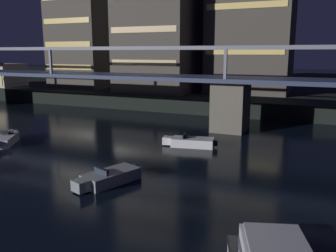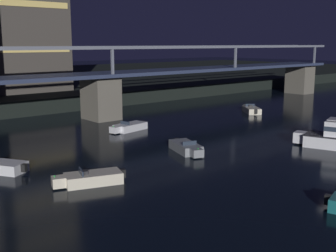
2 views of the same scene
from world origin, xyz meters
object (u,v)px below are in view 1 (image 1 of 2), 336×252
tower_west_low (88,33)px  speedboat_far_left (109,177)px  speedboat_mid_left (190,142)px  river_bridge (231,90)px  tower_west_tall (158,15)px  speedboat_mid_right (5,139)px

tower_west_low → speedboat_far_left: 49.66m
tower_west_low → speedboat_mid_left: size_ratio=3.91×
river_bridge → tower_west_tall: tower_west_tall is taller
river_bridge → tower_west_low: size_ratio=4.77×
river_bridge → tower_west_tall: (-16.27, 15.40, 10.18)m
river_bridge → speedboat_mid_right: size_ratio=20.13×
tower_west_low → tower_west_tall: tower_west_tall is taller
tower_west_low → speedboat_far_left: tower_west_low is taller
river_bridge → tower_west_low: tower_west_low is taller
river_bridge → tower_west_tall: 24.61m
river_bridge → tower_west_low: bearing=150.1°
tower_west_low → speedboat_mid_left: 42.67m
tower_west_low → river_bridge: bearing=-29.9°
speedboat_mid_left → river_bridge: bearing=79.0°
river_bridge → speedboat_far_left: 20.59m
speedboat_far_left → river_bridge: bearing=80.4°
tower_west_tall → speedboat_far_left: 40.21m
river_bridge → speedboat_mid_right: bearing=-141.3°
speedboat_mid_left → speedboat_far_left: same height
speedboat_mid_right → speedboat_far_left: (15.15, -5.07, 0.00)m
tower_west_tall → speedboat_far_left: (12.92, -35.29, -14.31)m
tower_west_tall → speedboat_far_left: tower_west_tall is taller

